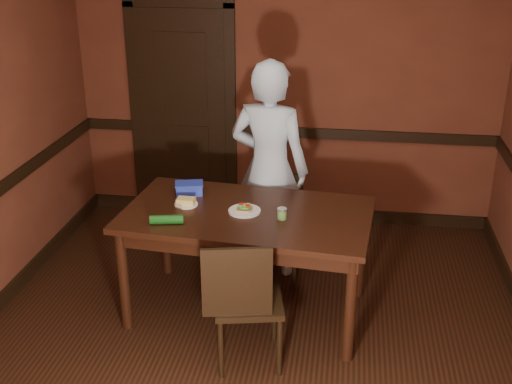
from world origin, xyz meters
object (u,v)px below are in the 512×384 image
(chair_far, at_px, (285,228))
(cheese_saucer, at_px, (186,202))
(chair_near, at_px, (249,299))
(sandwich_plate, at_px, (245,210))
(food_tub, at_px, (189,188))
(sauce_jar, at_px, (282,214))
(dining_table, at_px, (247,263))
(person, at_px, (269,169))

(chair_far, height_order, cheese_saucer, cheese_saucer)
(chair_far, xyz_separation_m, chair_near, (-0.12, -1.18, 0.04))
(chair_near, height_order, sandwich_plate, chair_near)
(chair_near, bearing_deg, cheese_saucer, -59.94)
(chair_far, distance_m, sandwich_plate, 0.77)
(chair_far, relative_size, food_tub, 3.60)
(sandwich_plate, xyz_separation_m, sauce_jar, (0.28, -0.08, 0.02))
(cheese_saucer, bearing_deg, dining_table, -6.75)
(cheese_saucer, bearing_deg, chair_near, -48.16)
(sandwich_plate, distance_m, cheese_saucer, 0.45)
(chair_near, xyz_separation_m, food_tub, (-0.60, 0.85, 0.41))
(chair_near, bearing_deg, dining_table, -91.83)
(chair_near, xyz_separation_m, cheese_saucer, (-0.57, 0.64, 0.38))
(chair_near, distance_m, sandwich_plate, 0.70)
(sandwich_plate, bearing_deg, chair_near, -78.24)
(person, height_order, sauce_jar, person)
(person, bearing_deg, chair_far, 158.69)
(dining_table, bearing_deg, person, 89.20)
(sauce_jar, distance_m, food_tub, 0.83)
(person, bearing_deg, sandwich_plate, 95.08)
(food_tub, bearing_deg, cheese_saucer, -96.46)
(chair_far, distance_m, food_tub, 0.91)
(chair_far, height_order, chair_near, chair_near)
(sauce_jar, bearing_deg, chair_far, 93.41)
(chair_near, bearing_deg, food_tub, -66.71)
(person, xyz_separation_m, cheese_saucer, (-0.54, -0.65, -0.05))
(chair_far, relative_size, person, 0.48)
(chair_near, height_order, person, person)
(dining_table, xyz_separation_m, food_tub, (-0.49, 0.27, 0.46))
(chair_near, relative_size, sauce_jar, 11.68)
(food_tub, bearing_deg, sauce_jar, -38.73)
(dining_table, distance_m, chair_near, 0.59)
(food_tub, bearing_deg, sandwich_plate, -43.58)
(dining_table, xyz_separation_m, sauce_jar, (0.26, -0.08, 0.46))
(sauce_jar, bearing_deg, food_tub, 155.06)
(chair_far, bearing_deg, dining_table, -89.75)
(food_tub, bearing_deg, person, 23.56)
(sandwich_plate, xyz_separation_m, food_tub, (-0.48, 0.27, 0.03))
(chair_near, xyz_separation_m, person, (-0.03, 1.28, 0.43))
(sandwich_plate, bearing_deg, person, 82.77)
(chair_far, height_order, person, person)
(dining_table, distance_m, chair_far, 0.64)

